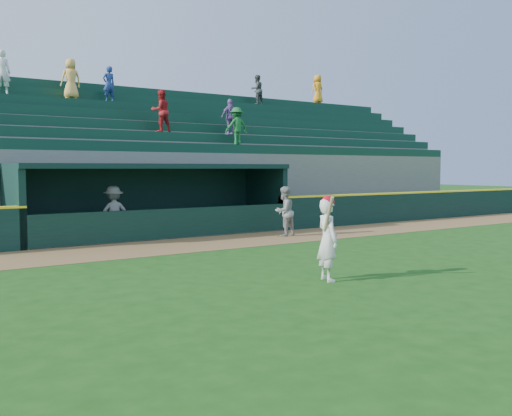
# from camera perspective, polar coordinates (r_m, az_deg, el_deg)

# --- Properties ---
(ground) EXTENTS (120.00, 120.00, 0.00)m
(ground) POSITION_cam_1_polar(r_m,az_deg,el_deg) (13.39, 3.89, -5.95)
(ground) COLOR #1A4611
(ground) RESTS_ON ground
(warning_track) EXTENTS (40.00, 3.00, 0.01)m
(warning_track) POSITION_cam_1_polar(r_m,az_deg,el_deg) (17.46, -6.14, -3.62)
(warning_track) COLOR brown
(warning_track) RESTS_ON ground
(field_wall_right) EXTENTS (15.50, 0.30, 1.20)m
(field_wall_right) POSITION_cam_1_polar(r_m,az_deg,el_deg) (26.57, 15.98, 0.15)
(field_wall_right) COLOR black
(field_wall_right) RESTS_ON ground
(wall_stripe_right) EXTENTS (15.50, 0.32, 0.06)m
(wall_stripe_right) POSITION_cam_1_polar(r_m,az_deg,el_deg) (26.53, 16.01, 1.51)
(wall_stripe_right) COLOR yellow
(wall_stripe_right) RESTS_ON field_wall_right
(dugout_player_front) EXTENTS (0.95, 0.81, 1.70)m
(dugout_player_front) POSITION_cam_1_polar(r_m,az_deg,el_deg) (19.38, 2.84, -0.34)
(dugout_player_front) COLOR gray
(dugout_player_front) RESTS_ON ground
(dugout_player_inside) EXTENTS (1.16, 0.70, 1.74)m
(dugout_player_inside) POSITION_cam_1_polar(r_m,az_deg,el_deg) (18.98, -14.05, -0.47)
(dugout_player_inside) COLOR gray
(dugout_player_inside) RESTS_ON ground
(dugout) EXTENTS (9.40, 2.80, 2.46)m
(dugout) POSITION_cam_1_polar(r_m,az_deg,el_deg) (20.12, -10.36, 1.22)
(dugout) COLOR slate
(dugout) RESTS_ON ground
(stands) EXTENTS (34.50, 6.25, 7.58)m
(stands) POSITION_cam_1_polar(r_m,az_deg,el_deg) (24.33, -14.79, 4.07)
(stands) COLOR slate
(stands) RESTS_ON ground
(batter_at_plate) EXTENTS (0.58, 0.81, 1.77)m
(batter_at_plate) POSITION_cam_1_polar(r_m,az_deg,el_deg) (11.79, 7.18, -2.99)
(batter_at_plate) COLOR silver
(batter_at_plate) RESTS_ON ground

